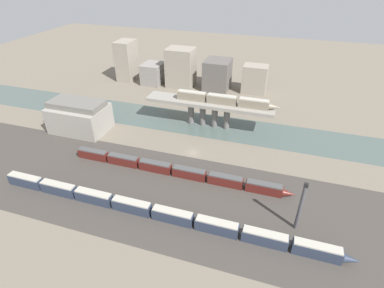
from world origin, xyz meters
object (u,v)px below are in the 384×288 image
train_yard_near (156,212)px  train_yard_mid (176,171)px  warehouse_building (79,116)px  train_on_bridge (225,100)px  signal_tower (300,207)px

train_yard_near → train_yard_mid: (-1.40, 19.62, -0.14)m
warehouse_building → train_yard_near: bearing=-36.2°
train_on_bridge → train_yard_mid: (-8.17, -36.57, -11.06)m
train_yard_mid → signal_tower: signal_tower is taller
warehouse_building → signal_tower: (87.21, -28.74, 1.39)m
train_yard_mid → train_on_bridge: bearing=77.4°
warehouse_building → signal_tower: size_ratio=1.46×
train_yard_near → signal_tower: (37.35, 7.76, 5.69)m
train_yard_mid → train_yard_near: bearing=-85.9°
train_yard_near → signal_tower: signal_tower is taller
train_on_bridge → train_yard_mid: size_ratio=0.55×
train_on_bridge → train_yard_near: size_ratio=0.41×
train_yard_near → signal_tower: 38.57m
warehouse_building → signal_tower: 91.83m
train_yard_near → train_yard_mid: train_yard_near is taller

